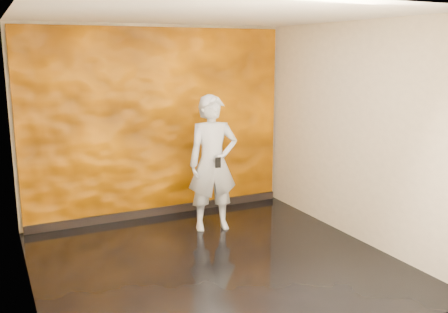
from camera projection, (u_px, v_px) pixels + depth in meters
The scene contains 5 objects.
room at pixel (214, 145), 5.56m from camera, with size 4.02×4.02×2.81m.
feature_wall at pixel (158, 124), 7.29m from camera, with size 3.90×0.06×2.75m, color #FC8700.
baseboard at pixel (162, 211), 7.53m from camera, with size 3.90×0.04×0.12m, color black.
man at pixel (213, 163), 6.78m from camera, with size 0.68×0.44×1.86m, color #989EA6.
phone at pixel (218, 163), 6.53m from camera, with size 0.08×0.02×0.14m, color black.
Camera 1 is at (-2.28, -4.96, 2.43)m, focal length 40.00 mm.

